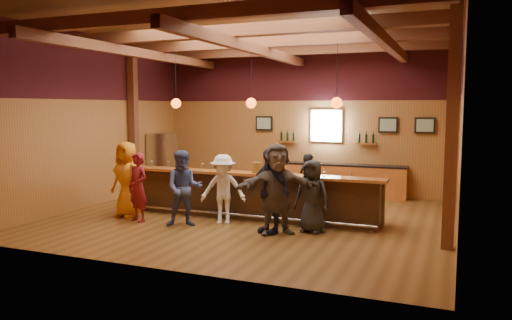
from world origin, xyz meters
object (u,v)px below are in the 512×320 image
(back_bar_cabinet, at_px, (337,180))
(customer_redvest, at_px, (138,187))
(bar_counter, at_px, (254,195))
(customer_denim, at_px, (184,188))
(customer_orange, at_px, (127,179))
(customer_dark, at_px, (312,196))
(customer_white, at_px, (223,189))
(bottle_a, at_px, (278,167))
(ice_bucket, at_px, (257,168))
(stainless_fridge, at_px, (162,162))
(customer_navy, at_px, (270,191))
(customer_brown, at_px, (277,189))
(bartender, at_px, (308,182))

(back_bar_cabinet, relative_size, customer_redvest, 2.53)
(bar_counter, relative_size, customer_denim, 3.76)
(customer_orange, distance_m, customer_redvest, 0.63)
(customer_orange, xyz_separation_m, customer_dark, (4.48, 0.23, -0.14))
(customer_white, distance_m, bottle_a, 1.33)
(customer_denim, height_order, customer_white, customer_denim)
(customer_denim, relative_size, ice_bucket, 6.88)
(customer_denim, height_order, bottle_a, customer_denim)
(bottle_a, bearing_deg, stainless_fridge, 150.59)
(customer_dark, bearing_deg, bar_counter, 158.89)
(back_bar_cabinet, distance_m, customer_white, 4.73)
(customer_navy, xyz_separation_m, ice_bucket, (-0.67, 0.97, 0.35))
(back_bar_cabinet, relative_size, customer_denim, 2.39)
(stainless_fridge, xyz_separation_m, customer_white, (3.72, -3.33, -0.12))
(bar_counter, relative_size, ice_bucket, 25.87)
(customer_denim, distance_m, customer_brown, 2.13)
(ice_bucket, bearing_deg, customer_white, -136.59)
(bar_counter, relative_size, customer_orange, 3.50)
(customer_redvest, bearing_deg, customer_denim, 18.76)
(stainless_fridge, bearing_deg, customer_navy, -36.89)
(customer_orange, height_order, bartender, customer_orange)
(stainless_fridge, distance_m, customer_brown, 6.38)
(customer_denim, bearing_deg, customer_white, 11.37)
(customer_white, bearing_deg, customer_navy, -36.59)
(back_bar_cabinet, bearing_deg, customer_white, -109.50)
(customer_orange, relative_size, customer_brown, 0.95)
(stainless_fridge, height_order, customer_redvest, stainless_fridge)
(customer_white, xyz_separation_m, customer_navy, (1.26, -0.41, 0.11))
(customer_navy, bearing_deg, back_bar_cabinet, 110.90)
(back_bar_cabinet, bearing_deg, customer_navy, -93.71)
(stainless_fridge, relative_size, bartender, 1.23)
(bartender, distance_m, bottle_a, 1.50)
(customer_brown, bearing_deg, customer_redvest, 148.65)
(back_bar_cabinet, height_order, customer_brown, customer_brown)
(customer_orange, bearing_deg, customer_brown, 10.40)
(back_bar_cabinet, height_order, ice_bucket, ice_bucket)
(stainless_fridge, xyz_separation_m, customer_brown, (5.16, -3.76, 0.04))
(customer_orange, height_order, customer_dark, customer_orange)
(customer_dark, relative_size, ice_bucket, 6.26)
(back_bar_cabinet, xyz_separation_m, customer_navy, (-0.32, -4.86, 0.41))
(customer_denim, bearing_deg, bottle_a, 6.83)
(customer_navy, distance_m, bottle_a, 1.11)
(customer_orange, xyz_separation_m, ice_bucket, (3.01, 0.79, 0.33))
(bartender, relative_size, bottle_a, 4.05)
(customer_denim, bearing_deg, customer_dark, -15.45)
(customer_redvest, bearing_deg, bar_counter, 50.30)
(customer_white, height_order, customer_dark, customer_white)
(customer_navy, distance_m, bartender, 2.41)
(back_bar_cabinet, distance_m, customer_navy, 4.89)
(customer_orange, distance_m, customer_dark, 4.49)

